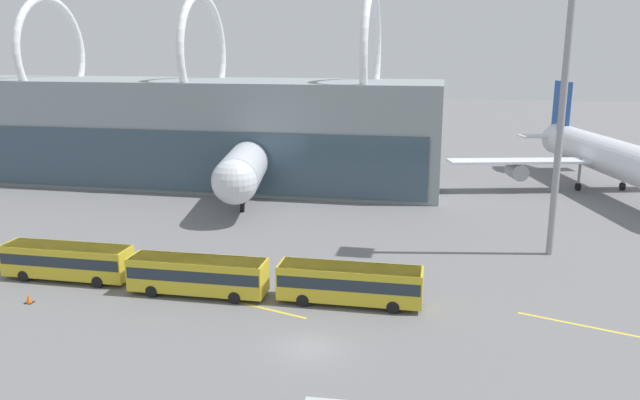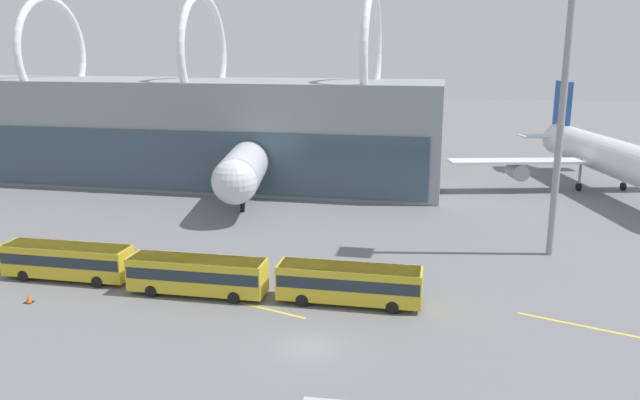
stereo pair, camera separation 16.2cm
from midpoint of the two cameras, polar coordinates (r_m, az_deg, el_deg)
ground_plane at (r=43.54m, az=-0.99°, el=-13.37°), size 440.00×440.00×0.00m
airliner_at_gate_near at (r=89.92m, az=-6.03°, el=4.19°), size 41.47×41.99×13.85m
airliner_at_gate_far at (r=96.32m, az=24.81°, el=3.70°), size 43.65×43.18×14.61m
shuttle_bus_0 at (r=59.11m, az=-22.03°, el=-5.04°), size 11.44×2.86×3.10m
shuttle_bus_1 at (r=52.49m, az=-11.07°, el=-6.60°), size 11.45×2.91×3.10m
shuttle_bus_2 at (r=49.78m, az=2.78°, el=-7.48°), size 11.45×2.88×3.10m
floodlight_mast at (r=62.87m, az=21.77°, el=12.52°), size 3.06×3.06×29.16m
lane_stripe_1 at (r=50.48m, az=-6.47°, el=-9.49°), size 10.15×3.45×0.01m
lane_stripe_2 at (r=50.51m, az=22.69°, el=-10.52°), size 8.51×3.04×0.01m
traffic_cone_2 at (r=55.55m, az=-25.02°, el=-8.16°), size 0.65×0.65×0.72m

